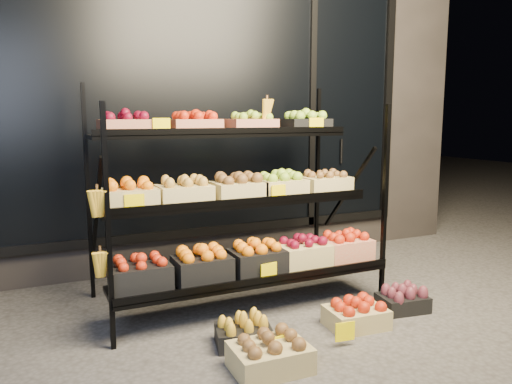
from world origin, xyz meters
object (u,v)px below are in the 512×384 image
floor_crate_left (270,353)px  display_rack (238,200)px  floor_crate_midleft (244,332)px  floor_crate_midright (356,314)px

floor_crate_left → display_rack: bearing=78.0°
display_rack → floor_crate_midleft: (-0.27, -0.71, -0.70)m
display_rack → floor_crate_left: (-0.26, -1.06, -0.69)m
floor_crate_midleft → floor_crate_midright: (0.80, -0.07, 0.01)m
display_rack → floor_crate_midright: (0.53, -0.78, -0.69)m
display_rack → floor_crate_midright: bearing=-55.9°
display_rack → floor_crate_left: bearing=-103.7°
floor_crate_left → floor_crate_midright: 0.83m
floor_crate_left → floor_crate_midright: (0.79, 0.27, -0.01)m
floor_crate_left → floor_crate_midleft: size_ratio=1.12×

